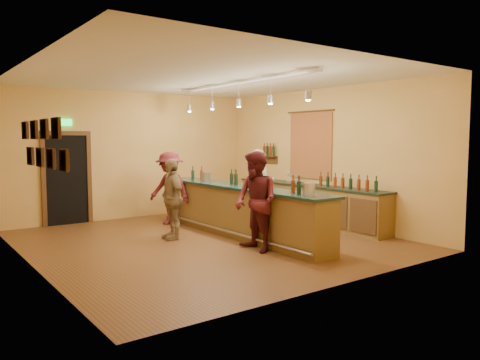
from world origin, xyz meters
TOP-DOWN VIEW (x-y plane):
  - floor at (0.00, 0.00)m, footprint 7.00×7.00m
  - ceiling at (0.00, 0.00)m, footprint 6.50×7.00m
  - wall_back at (0.00, 3.50)m, footprint 6.50×0.02m
  - wall_front at (0.00, -3.50)m, footprint 6.50×0.02m
  - wall_left at (-3.25, 0.00)m, footprint 0.02×7.00m
  - wall_right at (3.25, 0.00)m, footprint 0.02×7.00m
  - doorway at (-1.70, 3.47)m, footprint 1.15×0.09m
  - tapestry at (3.23, 0.40)m, footprint 0.03×1.40m
  - bottle_shelf at (3.17, 1.90)m, footprint 0.17×0.55m
  - picture_grid at (-3.21, -0.75)m, footprint 0.06×2.20m
  - back_counter at (2.97, 0.18)m, footprint 0.60×4.55m
  - tasting_bar at (0.78, -0.00)m, footprint 0.74×5.10m
  - pendant_track at (0.79, -0.00)m, footprint 0.11×4.60m
  - bartender at (1.73, 0.51)m, footprint 0.55×0.72m
  - customer_a at (0.24, -1.27)m, footprint 0.73×0.91m
  - customer_b at (-0.48, 0.55)m, footprint 0.52×1.00m
  - customer_c at (0.24, 2.00)m, footprint 1.01×1.27m
  - bar_stool at (1.37, 2.20)m, footprint 0.32×0.32m

SIDE VIEW (x-z plane):
  - floor at x=0.00m, z-range 0.00..0.00m
  - back_counter at x=2.97m, z-range -0.15..1.12m
  - bar_stool at x=1.37m, z-range 0.18..0.84m
  - tasting_bar at x=0.78m, z-range -0.08..1.30m
  - customer_b at x=-0.48m, z-range 0.00..1.62m
  - customer_c at x=0.24m, z-range 0.00..1.72m
  - bartender at x=1.73m, z-range 0.00..1.78m
  - customer_a at x=0.24m, z-range 0.00..1.80m
  - doorway at x=-1.70m, z-range -0.11..2.36m
  - wall_back at x=0.00m, z-range 0.00..3.20m
  - wall_front at x=0.00m, z-range 0.00..3.20m
  - wall_left at x=-3.25m, z-range 0.00..3.20m
  - wall_right at x=3.25m, z-range 0.00..3.20m
  - bottle_shelf at x=3.17m, z-range 1.39..1.94m
  - tapestry at x=3.23m, z-range 1.05..2.65m
  - picture_grid at x=-3.21m, z-range 1.60..2.30m
  - pendant_track at x=0.79m, z-range 2.73..3.24m
  - ceiling at x=0.00m, z-range 3.19..3.21m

